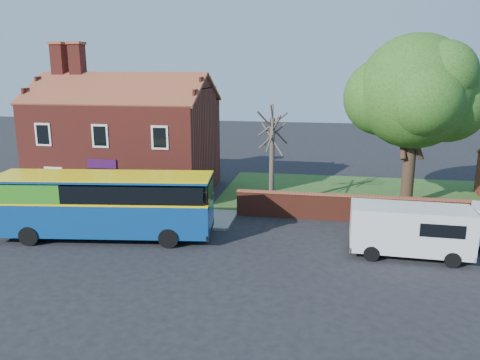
# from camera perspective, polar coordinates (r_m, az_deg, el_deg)

# --- Properties ---
(ground) EXTENTS (120.00, 120.00, 0.00)m
(ground) POSITION_cam_1_polar(r_m,az_deg,el_deg) (23.04, -8.59, -9.12)
(ground) COLOR black
(ground) RESTS_ON ground
(pavement) EXTENTS (18.00, 3.50, 0.12)m
(pavement) POSITION_cam_1_polar(r_m,az_deg,el_deg) (30.70, -17.58, -3.74)
(pavement) COLOR gray
(pavement) RESTS_ON ground
(kerb) EXTENTS (18.00, 0.15, 0.14)m
(kerb) POSITION_cam_1_polar(r_m,az_deg,el_deg) (29.24, -19.16, -4.68)
(kerb) COLOR slate
(kerb) RESTS_ON ground
(grass_strip) EXTENTS (26.00, 12.00, 0.04)m
(grass_strip) POSITION_cam_1_polar(r_m,az_deg,el_deg) (34.72, 19.75, -2.02)
(grass_strip) COLOR #426B28
(grass_strip) RESTS_ON ground
(shop_building) EXTENTS (12.30, 8.13, 10.50)m
(shop_building) POSITION_cam_1_polar(r_m,az_deg,el_deg) (35.02, -13.65, 4.20)
(shop_building) COLOR maroon
(shop_building) RESTS_ON ground
(boundary_wall) EXTENTS (22.00, 0.38, 1.60)m
(boundary_wall) POSITION_cam_1_polar(r_m,az_deg,el_deg) (28.83, 21.72, -3.60)
(boundary_wall) COLOR maroon
(boundary_wall) RESTS_ON ground
(bus) EXTENTS (11.48, 4.32, 3.41)m
(bus) POSITION_cam_1_polar(r_m,az_deg,el_deg) (25.67, -16.91, -2.64)
(bus) COLOR navy
(bus) RESTS_ON ground
(van_near) EXTENTS (5.61, 2.45, 2.43)m
(van_near) POSITION_cam_1_polar(r_m,az_deg,el_deg) (23.76, 20.05, -5.60)
(van_near) COLOR silver
(van_near) RESTS_ON ground
(large_tree) EXTENTS (8.98, 7.11, 10.95)m
(large_tree) POSITION_cam_1_polar(r_m,az_deg,el_deg) (31.76, 20.62, 9.66)
(large_tree) COLOR black
(large_tree) RESTS_ON ground
(bare_tree) EXTENTS (2.36, 2.81, 6.29)m
(bare_tree) POSITION_cam_1_polar(r_m,az_deg,el_deg) (30.08, 3.92, 2.74)
(bare_tree) COLOR #4C4238
(bare_tree) RESTS_ON ground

